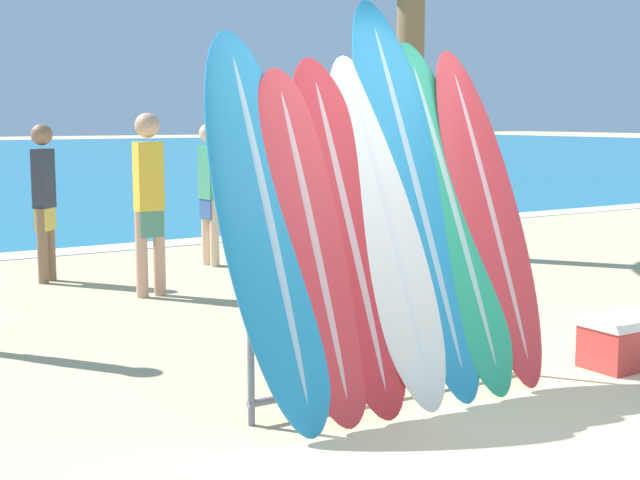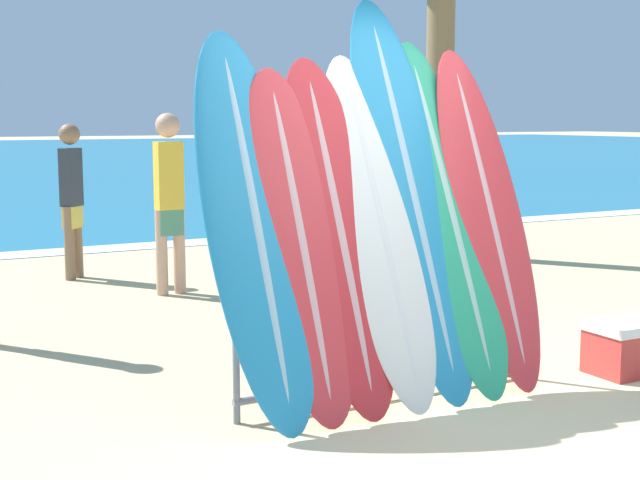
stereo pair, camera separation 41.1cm
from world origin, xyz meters
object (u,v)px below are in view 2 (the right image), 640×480
at_px(surfboard_slot_6, 488,214).
at_px(surfboard_slot_1, 299,241).
at_px(surfboard_slot_0, 254,223).
at_px(cooler_box, 630,346).
at_px(surfboard_rack, 384,324).
at_px(person_near_water, 236,188).
at_px(person_far_left, 169,196).
at_px(person_mid_beach, 72,195).
at_px(surfboard_slot_2, 338,231).
at_px(surfboard_slot_5, 449,212).
at_px(surfboard_slot_4, 410,192).
at_px(surfboard_slot_3, 379,226).

bearing_deg(surfboard_slot_6, surfboard_slot_1, -178.73).
height_order(surfboard_slot_0, cooler_box, surfboard_slot_0).
relative_size(surfboard_rack, surfboard_slot_1, 0.98).
height_order(surfboard_slot_6, person_near_water, surfboard_slot_6).
relative_size(surfboard_rack, surfboard_slot_0, 0.89).
height_order(person_near_water, person_far_left, person_far_left).
relative_size(surfboard_slot_1, person_mid_beach, 1.23).
bearing_deg(surfboard_slot_0, person_near_water, 68.17).
bearing_deg(surfboard_slot_2, surfboard_rack, -10.09).
bearing_deg(surfboard_slot_0, surfboard_slot_5, 0.26).
relative_size(person_near_water, person_far_left, 0.94).
relative_size(person_far_left, cooler_box, 3.09).
bearing_deg(person_far_left, surfboard_slot_4, -85.57).
bearing_deg(surfboard_slot_4, person_near_water, 79.58).
height_order(surfboard_rack, person_near_water, person_near_water).
xyz_separation_m(surfboard_slot_3, surfboard_slot_5, (0.53, 0.03, 0.05)).
bearing_deg(surfboard_slot_1, person_near_water, 70.94).
bearing_deg(surfboard_slot_3, surfboard_slot_0, 178.13).
bearing_deg(cooler_box, surfboard_slot_4, 162.72).
bearing_deg(surfboard_slot_1, surfboard_slot_2, 4.35).
distance_m(surfboard_slot_0, person_near_water, 5.25).
xyz_separation_m(surfboard_slot_6, person_mid_beach, (-1.50, 4.86, -0.18)).
distance_m(surfboard_slot_0, surfboard_slot_1, 0.28).
relative_size(surfboard_slot_4, cooler_box, 4.39).
distance_m(surfboard_slot_0, surfboard_slot_6, 1.60).
height_order(surfboard_slot_2, person_near_water, surfboard_slot_2).
bearing_deg(surfboard_slot_4, surfboard_slot_6, -8.68).
xyz_separation_m(surfboard_rack, person_mid_beach, (-0.70, 4.92, 0.42)).
height_order(surfboard_slot_0, surfboard_slot_2, surfboard_slot_0).
bearing_deg(surfboard_slot_5, person_near_water, 82.59).
bearing_deg(surfboard_slot_6, cooler_box, -21.99).
xyz_separation_m(surfboard_slot_6, person_near_water, (0.35, 4.89, -0.19)).
relative_size(surfboard_rack, cooler_box, 3.50).
xyz_separation_m(surfboard_rack, cooler_box, (1.72, -0.31, -0.28)).
distance_m(surfboard_slot_2, surfboard_slot_6, 1.09).
relative_size(surfboard_rack, person_mid_beach, 1.21).
bearing_deg(surfboard_slot_2, person_near_water, 73.62).
distance_m(surfboard_slot_1, person_near_water, 5.21).
relative_size(surfboard_rack, person_far_left, 1.13).
distance_m(surfboard_rack, surfboard_slot_0, 1.02).
bearing_deg(person_mid_beach, cooler_box, -113.17).
relative_size(surfboard_rack, person_near_water, 1.21).
height_order(surfboard_rack, surfboard_slot_0, surfboard_slot_0).
bearing_deg(surfboard_slot_4, surfboard_rack, -152.24).
relative_size(surfboard_slot_2, surfboard_slot_4, 0.84).
xyz_separation_m(surfboard_slot_4, surfboard_slot_6, (0.53, -0.08, -0.16)).
bearing_deg(surfboard_slot_1, surfboard_slot_4, 7.78).
bearing_deg(person_near_water, person_mid_beach, -97.95).
bearing_deg(surfboard_slot_4, surfboard_slot_5, -12.26).
distance_m(surfboard_slot_1, surfboard_slot_5, 1.07).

